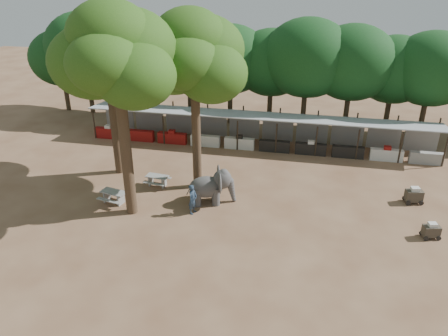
% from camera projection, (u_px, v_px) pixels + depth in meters
% --- Properties ---
extents(ground, '(100.00, 100.00, 0.00)m').
position_uv_depth(ground, '(223.00, 243.00, 23.31)').
color(ground, brown).
rests_on(ground, ground).
extents(vendor_stalls, '(28.00, 2.99, 2.80)m').
position_uv_depth(vendor_stalls, '(259.00, 132.00, 35.03)').
color(vendor_stalls, '#9B9DA3').
rests_on(vendor_stalls, ground).
extents(yard_tree_left, '(7.10, 6.90, 11.02)m').
position_uv_depth(yard_tree_left, '(106.00, 55.00, 27.81)').
color(yard_tree_left, '#332316').
rests_on(yard_tree_left, ground).
extents(yard_tree_center, '(7.10, 6.90, 12.04)m').
position_uv_depth(yard_tree_center, '(115.00, 56.00, 22.41)').
color(yard_tree_center, '#332316').
rests_on(yard_tree_center, ground).
extents(yard_tree_back, '(7.10, 6.90, 11.36)m').
position_uv_depth(yard_tree_back, '(193.00, 56.00, 25.67)').
color(yard_tree_back, '#332316').
rests_on(yard_tree_back, ground).
extents(backdrop_trees, '(46.46, 5.95, 8.33)m').
position_uv_depth(backdrop_trees, '(268.00, 64.00, 37.72)').
color(backdrop_trees, '#332316').
rests_on(backdrop_trees, ground).
extents(elephant, '(3.05, 2.23, 2.26)m').
position_uv_depth(elephant, '(212.00, 186.00, 26.72)').
color(elephant, '#3E3C3B').
rests_on(elephant, ground).
extents(handler, '(0.61, 0.76, 1.86)m').
position_uv_depth(handler, '(193.00, 199.00, 25.67)').
color(handler, '#26384C').
rests_on(handler, ground).
extents(picnic_table_near, '(1.83, 1.71, 0.78)m').
position_uv_depth(picnic_table_near, '(114.00, 195.00, 26.97)').
color(picnic_table_near, gray).
rests_on(picnic_table_near, ground).
extents(picnic_table_far, '(1.62, 1.49, 0.73)m').
position_uv_depth(picnic_table_far, '(157.00, 179.00, 29.01)').
color(picnic_table_far, gray).
rests_on(picnic_table_far, ground).
extents(cart_front, '(1.07, 0.82, 0.93)m').
position_uv_depth(cart_front, '(431.00, 230.00, 23.55)').
color(cart_front, '#322B22').
rests_on(cart_front, ground).
extents(cart_back, '(1.21, 0.91, 1.07)m').
position_uv_depth(cart_back, '(414.00, 195.00, 26.95)').
color(cart_back, '#322B22').
rests_on(cart_back, ground).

